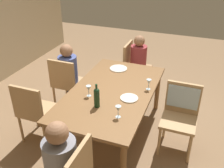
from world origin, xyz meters
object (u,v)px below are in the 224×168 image
Objects in this scene: person_man_bearded at (59,164)px; wine_glass_near_left at (118,109)px; chair_far_right at (66,81)px; wine_glass_near_right at (149,82)px; chair_far_left at (34,109)px; wine_glass_centre at (89,89)px; chair_right_end at (133,64)px; person_man_guest at (69,72)px; wine_bottle_tall_green at (97,97)px; dinner_plate_guest_left at (129,98)px; dining_table at (112,95)px; person_woman_host at (140,60)px; dinner_plate_host at (118,68)px; chair_near at (181,108)px.

wine_glass_near_left is (0.79, -0.30, 0.18)m from person_man_bearded.
wine_glass_near_right is at bearing -5.51° from chair_far_right.
chair_far_left reaches higher than wine_glass_centre.
person_man_guest is (-0.87, 0.83, 0.11)m from chair_right_end.
person_man_bearded is 0.93m from wine_bottle_tall_green.
person_man_guest reaches higher than wine_glass_near_left.
chair_far_right is 1.29m from dinner_plate_guest_left.
chair_far_right reaches higher than wine_glass_near_right.
dining_table is at bearing 27.55° from wine_glass_near_left.
wine_glass_near_left is (-0.53, -0.28, 0.18)m from dining_table.
dinner_plate_host is at bearing -14.34° from person_woman_host.
chair_far_left is 1.93m from chair_near.
wine_bottle_tall_green is at bearing -40.76° from chair_far_right.
dinner_plate_host is at bearing 15.37° from person_man_guest.
wine_glass_centre is (1.09, 0.20, 0.18)m from person_man_bearded.
dining_table is 12.67× the size of wine_glass_near_right.
chair_far_right is 0.85m from chair_far_left.
wine_glass_centre is 0.54× the size of dinner_plate_host.
wine_bottle_tall_green reaches higher than chair_near.
person_man_guest reaches higher than chair_near.
wine_bottle_tall_green reaches higher than chair_right_end.
person_man_guest is (0.11, 0.00, 0.11)m from chair_far_right.
person_man_bearded is at bearing 178.88° from dining_table.
person_man_bearded is (-1.45, 0.94, 0.06)m from chair_near.
person_man_bearded reaches higher than chair_far_right.
person_woman_host is at bearing 9.89° from dinner_plate_guest_left.
dinner_plate_host is (1.99, 0.12, 0.08)m from person_man_bearded.
person_woman_host is 4.77× the size of dinner_plate_guest_left.
person_woman_host is (0.99, -0.94, 0.10)m from chair_far_right.
wine_glass_near_right is at bearing -28.29° from dinner_plate_guest_left.
chair_far_left is at bearing 108.70° from dinner_plate_guest_left.
person_man_bearded reaches higher than wine_glass_near_left.
chair_near is 0.83× the size of person_man_guest.
dining_table is at bearing 68.23° from dinner_plate_guest_left.
wine_bottle_tall_green reaches higher than wine_glass_centre.
person_man_guest reaches higher than wine_glass_near_right.
person_man_bearded is at bearing -176.60° from dinner_plate_host.
chair_right_end is at bearing -50.22° from chair_near.
dinner_plate_host is (-0.66, 0.17, 0.10)m from person_woman_host.
chair_right_end and chair_far_right have the same top height.
chair_near is at bearing -116.99° from dinner_plate_host.
chair_far_left is (-0.51, 0.91, -0.12)m from dining_table.
chair_far_left is 1.27m from dinner_plate_guest_left.
chair_right_end reaches higher than wine_glass_near_right.
person_woman_host reaches higher than dinner_plate_host.
person_woman_host is (1.84, -0.94, 0.10)m from chair_far_left.
chair_right_end is 0.85× the size of person_woman_host.
chair_far_left reaches higher than dinner_plate_host.
person_man_guest is 7.48× the size of wine_glass_near_right.
person_man_bearded is at bearing 1.33° from chair_right_end.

